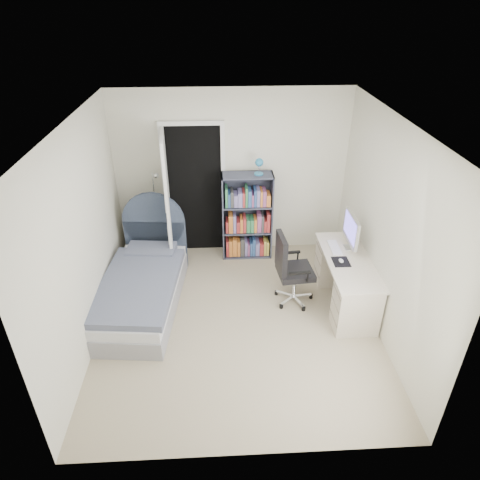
{
  "coord_description": "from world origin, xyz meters",
  "views": [
    {
      "loc": [
        -0.19,
        -4.12,
        3.63
      ],
      "look_at": [
        0.05,
        0.4,
        0.95
      ],
      "focal_mm": 32.0,
      "sensor_mm": 36.0,
      "label": 1
    }
  ],
  "objects_px": {
    "nightstand": "(144,236)",
    "desk": "(346,279)",
    "floor_lamp": "(159,223)",
    "bookcase": "(247,220)",
    "bed": "(143,286)",
    "office_chair": "(290,266)"
  },
  "relations": [
    {
      "from": "floor_lamp",
      "to": "bookcase",
      "type": "distance_m",
      "value": 1.34
    },
    {
      "from": "floor_lamp",
      "to": "desk",
      "type": "height_order",
      "value": "floor_lamp"
    },
    {
      "from": "bed",
      "to": "bookcase",
      "type": "relative_size",
      "value": 1.28
    },
    {
      "from": "bookcase",
      "to": "desk",
      "type": "height_order",
      "value": "bookcase"
    },
    {
      "from": "nightstand",
      "to": "desk",
      "type": "height_order",
      "value": "desk"
    },
    {
      "from": "office_chair",
      "to": "nightstand",
      "type": "bearing_deg",
      "value": 149.33
    },
    {
      "from": "bed",
      "to": "desk",
      "type": "xyz_separation_m",
      "value": [
        2.64,
        -0.14,
        0.1
      ]
    },
    {
      "from": "floor_lamp",
      "to": "bed",
      "type": "bearing_deg",
      "value": -94.84
    },
    {
      "from": "bookcase",
      "to": "desk",
      "type": "distance_m",
      "value": 1.76
    },
    {
      "from": "bed",
      "to": "nightstand",
      "type": "bearing_deg",
      "value": 96.5
    },
    {
      "from": "floor_lamp",
      "to": "desk",
      "type": "xyz_separation_m",
      "value": [
        2.54,
        -1.34,
        -0.18
      ]
    },
    {
      "from": "bookcase",
      "to": "desk",
      "type": "bearing_deg",
      "value": -46.6
    },
    {
      "from": "bookcase",
      "to": "bed",
      "type": "bearing_deg",
      "value": -141.97
    },
    {
      "from": "bed",
      "to": "bookcase",
      "type": "distance_m",
      "value": 1.86
    },
    {
      "from": "bed",
      "to": "desk",
      "type": "relative_size",
      "value": 1.45
    },
    {
      "from": "bookcase",
      "to": "office_chair",
      "type": "height_order",
      "value": "bookcase"
    },
    {
      "from": "floor_lamp",
      "to": "bookcase",
      "type": "xyz_separation_m",
      "value": [
        1.34,
        -0.07,
        0.05
      ]
    },
    {
      "from": "office_chair",
      "to": "desk",
      "type": "bearing_deg",
      "value": -5.78
    },
    {
      "from": "floor_lamp",
      "to": "office_chair",
      "type": "distance_m",
      "value": 2.2
    },
    {
      "from": "floor_lamp",
      "to": "desk",
      "type": "distance_m",
      "value": 2.88
    },
    {
      "from": "floor_lamp",
      "to": "office_chair",
      "type": "relative_size",
      "value": 1.37
    },
    {
      "from": "nightstand",
      "to": "bed",
      "type": "bearing_deg",
      "value": -83.5
    }
  ]
}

